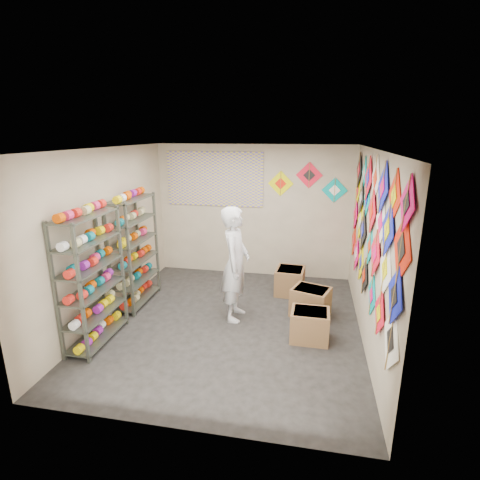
% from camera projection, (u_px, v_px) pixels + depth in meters
% --- Properties ---
extents(ground, '(4.50, 4.50, 0.00)m').
position_uv_depth(ground, '(230.00, 323.00, 5.94)').
color(ground, black).
extents(room_walls, '(4.50, 4.50, 4.50)m').
position_uv_depth(room_walls, '(229.00, 223.00, 5.48)').
color(room_walls, '#B9A88D').
rests_on(room_walls, ground).
extents(shelf_rack_front, '(0.40, 1.10, 1.90)m').
position_uv_depth(shelf_rack_front, '(92.00, 280.00, 5.20)').
color(shelf_rack_front, '#4C5147').
rests_on(shelf_rack_front, ground).
extents(shelf_rack_back, '(0.40, 1.10, 1.90)m').
position_uv_depth(shelf_rack_back, '(134.00, 251.00, 6.42)').
color(shelf_rack_back, '#4C5147').
rests_on(shelf_rack_back, ground).
extents(string_spools, '(0.12, 2.36, 0.12)m').
position_uv_depth(string_spools, '(115.00, 258.00, 5.78)').
color(string_spools, '#EF2C6B').
rests_on(string_spools, ground).
extents(kite_wall_display, '(0.05, 4.31, 2.05)m').
position_uv_depth(kite_wall_display, '(371.00, 228.00, 5.10)').
color(kite_wall_display, white).
rests_on(kite_wall_display, room_walls).
extents(back_wall_kites, '(1.55, 0.02, 0.79)m').
position_uv_depth(back_wall_kites, '(308.00, 183.00, 7.31)').
color(back_wall_kites, '#EBE800').
rests_on(back_wall_kites, room_walls).
extents(poster, '(2.00, 0.01, 1.10)m').
position_uv_depth(poster, '(215.00, 179.00, 7.63)').
color(poster, '#6252B3').
rests_on(poster, room_walls).
extents(shopkeeper, '(0.69, 0.46, 1.84)m').
position_uv_depth(shopkeeper, '(235.00, 264.00, 5.90)').
color(shopkeeper, silver).
rests_on(shopkeeper, ground).
extents(carton_a, '(0.55, 0.47, 0.45)m').
position_uv_depth(carton_a, '(310.00, 325.00, 5.43)').
color(carton_a, brown).
rests_on(carton_a, ground).
extents(carton_b, '(0.70, 0.63, 0.47)m').
position_uv_depth(carton_b, '(311.00, 302.00, 6.15)').
color(carton_b, brown).
rests_on(carton_b, ground).
extents(carton_c, '(0.55, 0.59, 0.49)m').
position_uv_depth(carton_c, '(290.00, 281.00, 6.99)').
color(carton_c, brown).
rests_on(carton_c, ground).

